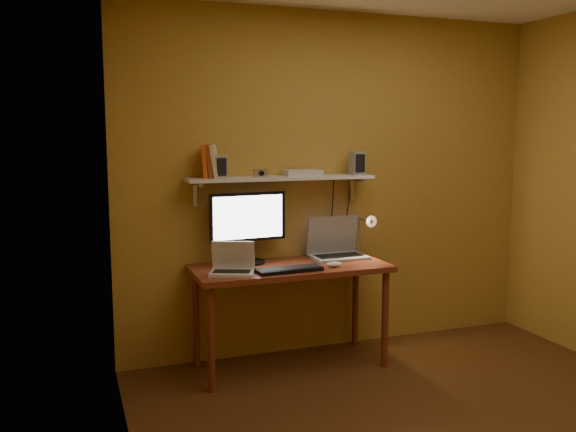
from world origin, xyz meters
name	(u,v)px	position (x,y,z in m)	size (l,w,h in m)	color
room	(460,206)	(0.00, 0.00, 1.30)	(3.44, 3.24, 2.64)	#4F2A14
desk	(290,277)	(-0.49, 1.28, 0.66)	(1.40, 0.60, 0.75)	maroon
wall_shelf	(281,178)	(-0.49, 1.47, 1.36)	(1.40, 0.25, 0.21)	silver
monitor	(248,224)	(-0.75, 1.46, 1.04)	(0.57, 0.26, 0.52)	black
laptop	(336,247)	(-0.06, 1.45, 0.83)	(0.42, 0.31, 0.31)	gray
netbook	(232,265)	(-0.94, 1.19, 0.81)	(0.35, 0.30, 0.22)	silver
keyboard	(289,270)	(-0.56, 1.11, 0.76)	(0.46, 0.15, 0.02)	black
mouse	(334,264)	(-0.22, 1.13, 0.77)	(0.11, 0.07, 0.04)	silver
desk_lamp	(366,229)	(0.17, 1.41, 0.96)	(0.09, 0.23, 0.38)	silver
speaker_left	(219,167)	(-0.96, 1.46, 1.45)	(0.09, 0.09, 0.16)	gray
speaker_right	(357,163)	(0.12, 1.46, 1.46)	(0.10, 0.10, 0.18)	gray
books	(210,161)	(-1.01, 1.49, 1.49)	(0.17, 0.17, 0.23)	#C94D19
shelf_camera	(261,173)	(-0.67, 1.42, 1.41)	(0.10, 0.05, 0.06)	silver
router	(302,173)	(-0.33, 1.47, 1.40)	(0.27, 0.18, 0.04)	silver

